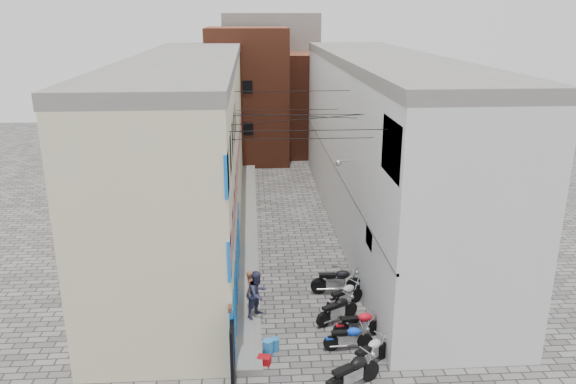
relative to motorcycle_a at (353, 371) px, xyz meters
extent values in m
plane|color=#4E4C4A|center=(-1.11, 0.78, -0.61)|extent=(90.00, 90.00, 0.00)
cube|color=slate|center=(-3.16, 13.78, -0.49)|extent=(0.90, 26.00, 0.25)
cube|color=beige|center=(-6.11, 13.78, 3.64)|extent=(5.00, 26.00, 8.50)
cube|color=#C06C71|center=(-3.65, 13.78, 3.39)|extent=(0.10, 26.00, 0.80)
cube|color=blue|center=(-3.64, 5.68, 0.69)|extent=(0.12, 10.20, 2.40)
cube|color=blue|center=(-3.66, 5.68, 4.69)|extent=(0.10, 10.20, 4.00)
cube|color=slate|center=(-6.11, 13.78, 8.14)|extent=(5.10, 26.00, 0.50)
cube|color=black|center=(-3.63, 0.38, 0.49)|extent=(0.10, 1.20, 2.20)
cube|color=silver|center=(3.89, 13.78, 3.64)|extent=(5.00, 26.00, 8.50)
cube|color=blue|center=(1.44, 2.28, 6.39)|extent=(0.10, 2.40, 1.80)
cube|color=white|center=(1.45, 4.78, 2.39)|extent=(0.08, 1.00, 0.70)
cylinder|color=#B2B2B7|center=(1.04, 7.78, 4.59)|extent=(0.80, 0.06, 0.06)
sphere|color=#B2B2B7|center=(0.64, 7.78, 4.49)|extent=(0.28, 0.28, 0.28)
cube|color=slate|center=(3.89, 13.78, 8.14)|extent=(5.10, 26.00, 0.50)
cube|color=slate|center=(1.43, 13.78, 2.79)|extent=(0.10, 26.00, 0.12)
cube|color=brown|center=(-3.11, 28.78, 4.39)|extent=(6.00, 6.00, 10.00)
cube|color=brown|center=(1.89, 30.78, 3.39)|extent=(5.00, 6.00, 8.00)
cube|color=slate|center=(-1.11, 34.78, 4.89)|extent=(8.00, 5.00, 11.00)
cube|color=black|center=(-1.11, 25.98, 0.59)|extent=(2.00, 0.30, 2.40)
cylinder|color=black|center=(-1.11, 2.78, 6.89)|extent=(5.20, 0.02, 0.02)
cylinder|color=black|center=(-1.11, 4.78, 6.19)|extent=(5.20, 0.02, 0.02)
cylinder|color=black|center=(-1.11, 7.28, 6.59)|extent=(5.20, 0.02, 0.02)
cylinder|color=black|center=(-1.11, 9.78, 7.19)|extent=(5.20, 0.02, 0.02)
cylinder|color=black|center=(-1.11, 12.78, 5.89)|extent=(5.20, 0.02, 0.02)
cylinder|color=black|center=(-1.11, 15.78, 6.39)|extent=(5.20, 0.02, 0.02)
cylinder|color=black|center=(-1.11, 5.78, 6.69)|extent=(5.65, 2.07, 0.02)
cylinder|color=black|center=(-1.11, 8.78, 6.29)|extent=(5.80, 1.58, 0.02)
imported|color=#9C5C39|center=(-3.06, 4.79, 0.40)|extent=(0.50, 0.63, 1.52)
imported|color=#373853|center=(-2.81, 4.14, 0.53)|extent=(1.09, 1.10, 1.79)
cylinder|color=#277FC7|center=(-2.51, 1.96, -0.34)|extent=(0.43, 0.43, 0.55)
cylinder|color=#2370B2|center=(-2.27, 2.21, -0.38)|extent=(0.36, 0.36, 0.46)
cube|color=#A80C10|center=(-2.66, 1.47, -0.48)|extent=(0.49, 0.42, 0.27)
camera|label=1|loc=(-2.93, -14.40, 10.39)|focal=35.00mm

